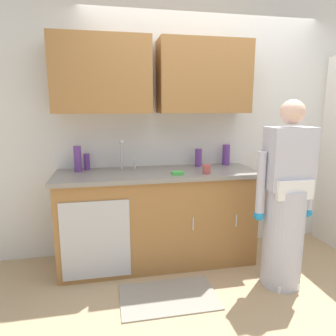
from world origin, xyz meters
TOP-DOWN VIEW (x-y plane):
  - ground_plane at (0.00, 0.00)m, footprint 9.00×9.00m
  - kitchen_wall_with_uppers at (-0.14, 0.99)m, footprint 4.80×0.44m
  - counter_cabinet at (-0.55, 0.70)m, footprint 1.90×0.62m
  - countertop at (-0.55, 0.70)m, footprint 1.96×0.66m
  - sink at (-0.85, 0.71)m, footprint 0.50×0.36m
  - person_at_sink at (0.46, 0.06)m, footprint 0.55×0.34m
  - floor_mat at (-0.57, 0.05)m, footprint 0.80×0.50m
  - bottle_dish_liquid at (0.24, 0.90)m, footprint 0.08×0.08m
  - bottle_cleaner_spray at (-1.23, 0.93)m, footprint 0.06×0.06m
  - bottle_water_tall at (-1.31, 0.84)m, footprint 0.07×0.07m
  - bottle_water_short at (-0.08, 0.88)m, footprint 0.07×0.07m
  - cup_by_sink at (-0.11, 0.51)m, footprint 0.08×0.08m
  - sponge at (-0.39, 0.52)m, footprint 0.11×0.07m

SIDE VIEW (x-z plane):
  - ground_plane at x=0.00m, z-range 0.00..0.00m
  - floor_mat at x=-0.57m, z-range 0.00..0.01m
  - counter_cabinet at x=-0.55m, z-range 0.00..0.90m
  - person_at_sink at x=0.46m, z-range -0.12..1.50m
  - countertop at x=-0.55m, z-range 0.90..0.94m
  - sink at x=-0.85m, z-range 0.75..1.10m
  - sponge at x=-0.39m, z-range 0.94..0.97m
  - cup_by_sink at x=-0.11m, z-range 0.94..1.03m
  - bottle_cleaner_spray at x=-1.23m, z-range 0.94..1.10m
  - bottle_water_short at x=-0.08m, z-range 0.94..1.13m
  - bottle_dish_liquid at x=0.24m, z-range 0.94..1.16m
  - bottle_water_tall at x=-1.31m, z-range 0.94..1.19m
  - kitchen_wall_with_uppers at x=-0.14m, z-range 0.13..2.83m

